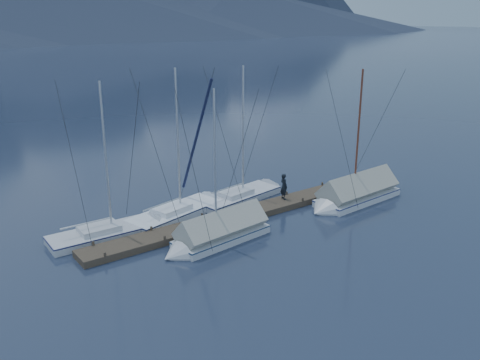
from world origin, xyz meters
The scene contains 9 objects.
ground centered at (0.00, 0.00, 0.00)m, with size 1000.00×1000.00×0.00m, color #161F33.
dock centered at (0.00, 2.00, 0.11)m, with size 18.00×1.50×0.54m.
mooring_posts centered at (-0.50, 2.00, 0.35)m, with size 15.12×1.52×0.35m.
sailboat_open_left centered at (-6.11, 3.97, 0.15)m, with size 6.47×2.76×8.50m.
sailboat_open_mid centered at (-1.90, 4.50, 0.16)m, with size 6.95×3.45×8.85m.
sailboat_open_right centered at (2.47, 4.51, 0.15)m, with size 6.80×3.07×8.71m.
sailboat_covered_near centered at (6.79, 0.03, 0.43)m, with size 6.77×2.88×8.66m.
sailboat_covered_far centered at (-2.92, 0.14, 0.40)m, with size 6.02×2.54×8.23m.
person centered at (3.34, 2.23, 1.11)m, with size 0.56×0.37×1.53m, color black.
Camera 1 is at (-15.29, -18.79, 10.54)m, focal length 38.00 mm.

